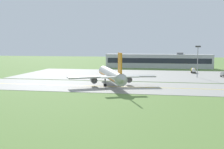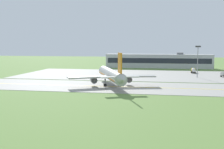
# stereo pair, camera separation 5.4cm
# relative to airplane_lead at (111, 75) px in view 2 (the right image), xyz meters

# --- Properties ---
(ground_plane) EXTENTS (500.00, 500.00, 0.00)m
(ground_plane) POSITION_rel_airplane_lead_xyz_m (7.21, -1.95, -4.13)
(ground_plane) COLOR olive
(taxiway_strip) EXTENTS (240.00, 28.00, 0.10)m
(taxiway_strip) POSITION_rel_airplane_lead_xyz_m (7.21, -1.95, -4.08)
(taxiway_strip) COLOR #9E9B93
(taxiway_strip) RESTS_ON ground
(apron_pad) EXTENTS (140.00, 52.00, 0.10)m
(apron_pad) POSITION_rel_airplane_lead_xyz_m (17.21, 40.05, -4.08)
(apron_pad) COLOR #9E9B93
(apron_pad) RESTS_ON ground
(taxiway_centreline) EXTENTS (220.00, 0.60, 0.01)m
(taxiway_centreline) POSITION_rel_airplane_lead_xyz_m (7.21, -1.95, -4.03)
(taxiway_centreline) COLOR yellow
(taxiway_centreline) RESTS_ON taxiway_strip
(airplane_lead) EXTENTS (31.37, 38.05, 12.70)m
(airplane_lead) POSITION_rel_airplane_lead_xyz_m (0.00, 0.00, 0.00)
(airplane_lead) COLOR #ADADA8
(airplane_lead) RESTS_ON ground
(service_truck_fuel) EXTENTS (2.42, 6.03, 2.65)m
(service_truck_fuel) POSITION_rel_airplane_lead_xyz_m (34.41, 54.29, -2.60)
(service_truck_fuel) COLOR yellow
(service_truck_fuel) RESTS_ON ground
(terminal_building) EXTENTS (68.14, 8.32, 10.15)m
(terminal_building) POSITION_rel_airplane_lead_xyz_m (15.20, 84.78, 0.36)
(terminal_building) COLOR #B2B2B7
(terminal_building) RESTS_ON ground
(apron_light_mast) EXTENTS (2.40, 0.50, 14.70)m
(apron_light_mast) POSITION_rel_airplane_lead_xyz_m (34.06, 32.35, 5.19)
(apron_light_mast) COLOR gray
(apron_light_mast) RESTS_ON ground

